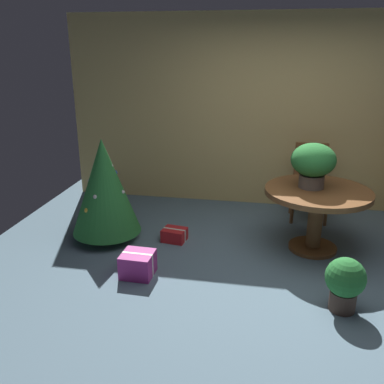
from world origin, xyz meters
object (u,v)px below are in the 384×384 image
Objects in this scene: wooden_chair_far at (310,177)px; flower_vase at (313,162)px; round_dining_table at (317,203)px; holiday_tree at (104,186)px; gift_box_red at (174,235)px; potted_plant at (345,282)px; gift_box_purple at (138,264)px.

flower_vase is at bearing -94.76° from wooden_chair_far.
holiday_tree is at bearing -176.01° from round_dining_table.
potted_plant is (1.73, -1.07, 0.20)m from gift_box_red.
flower_vase is at bearing 5.55° from holiday_tree.
round_dining_table is 0.45m from flower_vase.
holiday_tree reaches higher than wooden_chair_far.
potted_plant reaches higher than gift_box_purple.
holiday_tree reaches higher than flower_vase.
round_dining_table reaches higher than potted_plant.
potted_plant reaches higher than gift_box_red.
holiday_tree reaches higher than round_dining_table.
wooden_chair_far reaches higher than round_dining_table.
gift_box_purple is at bearing -50.70° from holiday_tree.
potted_plant is at bearing -79.33° from flower_vase.
wooden_chair_far is 2.13m from potted_plant.
holiday_tree is at bearing -174.45° from flower_vase.
round_dining_table is 3.83× the size of gift_box_red.
wooden_chair_far is 1.94m from gift_box_red.
holiday_tree is (-2.29, -0.22, -0.34)m from flower_vase.
gift_box_purple reaches higher than gift_box_red.
round_dining_table is 2.03m from gift_box_purple.
wooden_chair_far is at bearing 25.39° from holiday_tree.
wooden_chair_far reaches higher than gift_box_red.
gift_box_red is at bearing -175.14° from flower_vase.
wooden_chair_far is 2.03× the size of potted_plant.
flower_vase is 1.00× the size of potted_plant.
holiday_tree is at bearing 129.30° from gift_box_purple.
wooden_chair_far is 3.32× the size of gift_box_red.
holiday_tree is at bearing -173.14° from gift_box_red.
flower_vase is at bearing 142.38° from round_dining_table.
gift_box_purple is 1.93m from potted_plant.
round_dining_table is at bearing 3.99° from holiday_tree.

